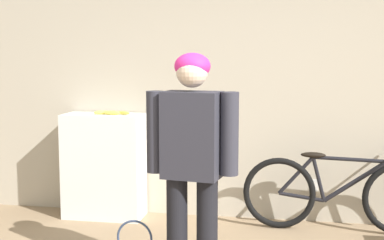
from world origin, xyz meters
The scene contains 5 objects.
wall_back centered at (0.00, 2.48, 1.30)m, with size 8.00×0.07×2.60m.
side_shelf centered at (-1.45, 2.25, 0.50)m, with size 0.76×0.37×1.01m.
person centered at (-0.33, 0.81, 0.94)m, with size 0.61×0.28×1.59m.
bicycle centered at (0.75, 2.18, 0.35)m, with size 1.70×0.46×0.73m.
banana centered at (-1.35, 2.21, 1.03)m, with size 0.37×0.10×0.04m.
Camera 1 is at (0.29, -2.61, 1.57)m, focal length 50.00 mm.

